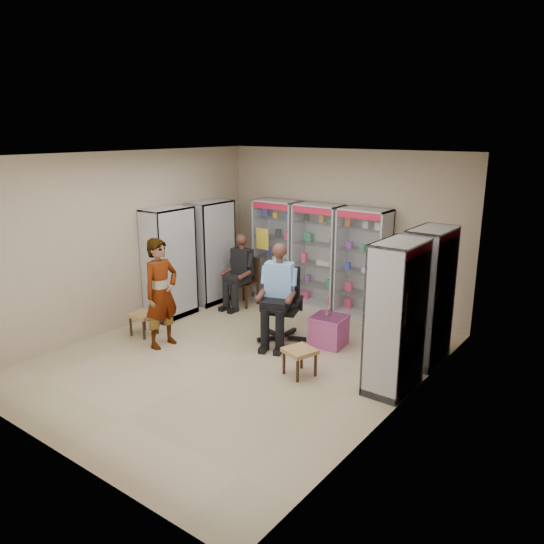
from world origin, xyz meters
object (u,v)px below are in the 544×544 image
Objects in this scene: pink_trunk at (329,331)px; standing_man at (161,293)px; cabinet_left_far at (211,252)px; cabinet_back_left at (277,250)px; woven_stool_b at (144,324)px; cabinet_right_near at (396,317)px; office_chair at (282,305)px; cabinet_right_far at (428,296)px; cabinet_left_near at (169,263)px; seated_shopkeeper at (280,296)px; cabinet_back_mid at (318,257)px; woven_stool_a at (300,362)px; cabinet_back_right at (363,264)px; wooden_chair at (245,282)px.

pink_trunk is 2.71m from standing_man.
standing_man is at bearing 23.50° from cabinet_left_far.
woven_stool_b is (-0.60, -2.96, -0.81)m from cabinet_back_left.
cabinet_right_near is 2.24m from office_chair.
office_chair is 2.34m from woven_stool_b.
cabinet_right_far reaches higher than standing_man.
cabinet_left_near is 5.24× the size of woven_stool_b.
cabinet_left_far reaches higher than standing_man.
woven_stool_b is at bearing -169.93° from seated_shopkeeper.
cabinet_back_mid is (0.95, 0.00, 0.00)m from cabinet_back_left.
cabinet_left_near is at bearing 43.15° from standing_man.
cabinet_right_far is at bearing 23.86° from woven_stool_b.
standing_man is at bearing -156.61° from office_chair.
standing_man is (-0.95, -3.06, -0.13)m from cabinet_back_mid.
cabinet_right_near reaches higher than woven_stool_b.
woven_stool_a is 0.23× the size of standing_man.
standing_man is at bearing 118.71° from cabinet_right_far.
cabinet_left_near is (-1.88, -2.03, 0.00)m from cabinet_back_mid.
cabinet_back_right reaches higher than wooden_chair.
office_chair is (2.30, 0.27, -0.40)m from cabinet_left_near.
cabinet_back_left is at bearing 78.53° from woven_stool_b.
cabinet_back_right is at bearing 53.24° from office_chair.
cabinet_back_mid and cabinet_left_near have the same top height.
cabinet_left_near is at bearing 165.37° from seated_shopkeeper.
pink_trunk is at bearing -17.68° from wooden_chair.
cabinet_left_near is at bearing -117.61° from wooden_chair.
wooden_chair is at bearing 152.39° from cabinet_left_near.
cabinet_right_far is 2.28m from office_chair.
cabinet_left_far is 0.89m from wooden_chair.
woven_stool_b is (-2.70, -1.48, -0.05)m from pink_trunk.
pink_trunk is (2.35, -0.75, -0.23)m from wooden_chair.
office_chair reaches higher than woven_stool_a.
cabinet_back_mid reaches higher than office_chair.
office_chair is 0.17m from seated_shopkeeper.
woven_stool_a is (1.38, -2.65, -0.80)m from cabinet_back_mid.
cabinet_right_far is 4.55m from cabinet_left_near.
woven_stool_b is at bearing -101.47° from cabinet_back_left.
cabinet_back_right and cabinet_right_far have the same top height.
cabinet_right_far is 5.10× the size of woven_stool_a.
cabinet_back_left is 1.00× the size of cabinet_back_mid.
pink_trunk is (-1.43, -0.35, -0.76)m from cabinet_right_far.
woven_stool_b is at bearing -168.86° from office_chair.
cabinet_right_near is at bearing -32.40° from office_chair.
wooden_chair is 0.62× the size of seated_shopkeeper.
standing_man reaches higher than woven_stool_a.
standing_man is (-1.38, -1.25, 0.11)m from seated_shopkeeper.
cabinet_back_mid and cabinet_right_far have the same top height.
cabinet_right_near is 1.00× the size of cabinet_left_near.
pink_trunk is at bearing -51.78° from standing_man.
pink_trunk reaches higher than woven_stool_b.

